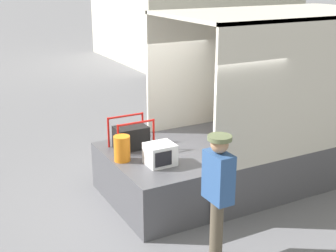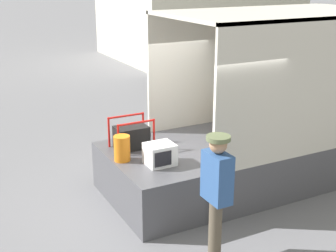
{
  "view_description": "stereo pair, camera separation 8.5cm",
  "coord_description": "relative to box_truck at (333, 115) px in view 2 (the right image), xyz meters",
  "views": [
    {
      "loc": [
        -3.6,
        -6.42,
        3.74
      ],
      "look_at": [
        -0.27,
        -0.2,
        1.39
      ],
      "focal_mm": 50.0,
      "sensor_mm": 36.0,
      "label": 1
    },
    {
      "loc": [
        -3.53,
        -6.46,
        3.74
      ],
      "look_at": [
        -0.27,
        -0.2,
        1.39
      ],
      "focal_mm": 50.0,
      "sensor_mm": 36.0,
      "label": 2
    }
  ],
  "objects": [
    {
      "name": "ground_plane",
      "position": [
        -3.59,
        -0.0,
        -0.97
      ],
      "size": [
        160.0,
        160.0,
        0.0
      ],
      "primitive_type": "plane",
      "color": "slate"
    },
    {
      "name": "orange_bucket",
      "position": [
        -4.56,
        0.05,
        0.08
      ],
      "size": [
        0.26,
        0.26,
        0.42
      ],
      "color": "orange",
      "rests_on": "tailgate_deck"
    },
    {
      "name": "portable_generator",
      "position": [
        -4.18,
        0.5,
        0.07
      ],
      "size": [
        0.68,
        0.48,
        0.53
      ],
      "color": "black",
      "rests_on": "tailgate_deck"
    },
    {
      "name": "tailgate_deck",
      "position": [
        -4.16,
        -0.0,
        -0.55
      ],
      "size": [
        1.14,
        2.17,
        0.84
      ],
      "primitive_type": "cube",
      "color": "#4C4C51",
      "rests_on": "ground"
    },
    {
      "name": "worker_person",
      "position": [
        -3.99,
        -1.83,
        0.12
      ],
      "size": [
        0.32,
        0.44,
        1.76
      ],
      "color": "brown",
      "rests_on": "ground"
    },
    {
      "name": "box_truck",
      "position": [
        0.0,
        0.0,
        0.0
      ],
      "size": [
        6.1,
        2.28,
        3.08
      ],
      "color": "#B2B2B7",
      "rests_on": "ground"
    },
    {
      "name": "microwave",
      "position": [
        -4.09,
        -0.37,
        0.04
      ],
      "size": [
        0.44,
        0.4,
        0.34
      ],
      "color": "white",
      "rests_on": "tailgate_deck"
    }
  ]
}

